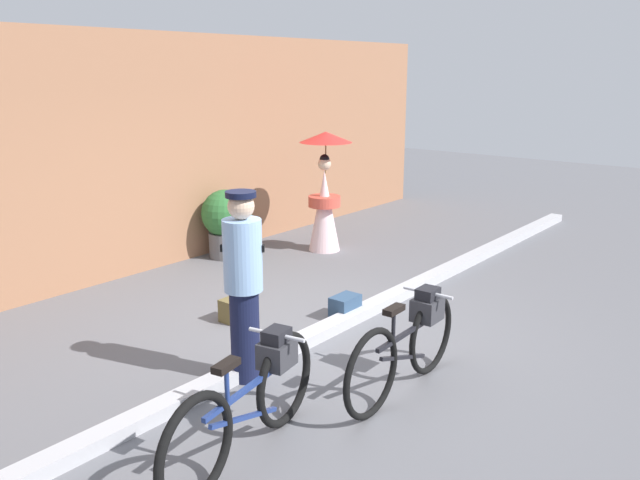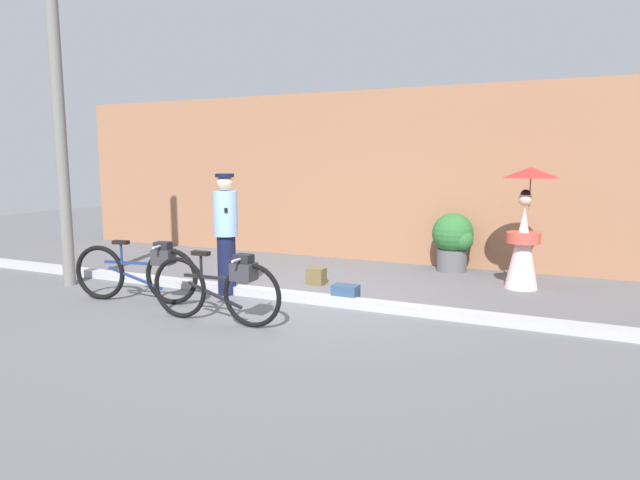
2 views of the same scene
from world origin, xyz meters
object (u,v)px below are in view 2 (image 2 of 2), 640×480
bicycle_far_side (140,270)px  utility_pole (60,127)px  backpack_on_pavement (316,276)px  backpack_spare (345,294)px  person_with_parasol (525,228)px  bicycle_near_officer (220,286)px  person_officer (226,230)px  potted_plant_by_door (454,239)px

bicycle_far_side → utility_pole: utility_pole is taller
backpack_on_pavement → bicycle_far_side: bearing=-130.8°
backpack_spare → person_with_parasol: bearing=43.4°
bicycle_near_officer → backpack_spare: 1.77m
bicycle_far_side → person_officer: bearing=47.3°
bicycle_far_side → potted_plant_by_door: (3.42, 3.90, 0.12)m
person_officer → person_with_parasol: size_ratio=0.95×
bicycle_near_officer → person_with_parasol: person_with_parasol is taller
bicycle_near_officer → bicycle_far_side: size_ratio=0.96×
bicycle_far_side → person_officer: (0.80, 0.87, 0.49)m
person_officer → person_with_parasol: 4.39m
person_with_parasol → backpack_spare: (-2.07, -1.96, -0.78)m
backpack_spare → utility_pole: 4.92m
person_officer → backpack_on_pavement: (0.90, 1.10, -0.79)m
backpack_on_pavement → backpack_spare: 1.25m
backpack_on_pavement → utility_pole: utility_pole is taller
person_officer → backpack_spare: size_ratio=5.07×
bicycle_near_officer → potted_plant_by_door: 4.65m
potted_plant_by_door → backpack_spare: bearing=-107.0°
potted_plant_by_door → backpack_on_pavement: 2.62m
bicycle_far_side → person_officer: size_ratio=1.06×
bicycle_far_side → person_officer: 1.28m
bicycle_near_officer → backpack_spare: bicycle_near_officer is taller
backpack_on_pavement → utility_pole: 4.43m
bicycle_far_side → backpack_spare: size_ratio=5.36×
bicycle_far_side → utility_pole: bearing=168.5°
bicycle_far_side → backpack_on_pavement: size_ratio=6.85×
potted_plant_by_door → utility_pole: bearing=-145.6°
person_officer → potted_plant_by_door: bearing=49.1°
backpack_on_pavement → potted_plant_by_door: bearing=48.2°
person_officer → bicycle_near_officer: bearing=-58.9°
utility_pole → bicycle_far_side: bearing=-11.5°
bicycle_near_officer → person_with_parasol: 4.60m
backpack_spare → potted_plant_by_door: bearing=73.0°
person_with_parasol → backpack_on_pavement: person_with_parasol is taller
bicycle_near_officer → utility_pole: bearing=167.8°
utility_pole → person_with_parasol: bearing=22.7°
person_officer → backpack_spare: (1.75, 0.19, -0.79)m
person_with_parasol → backpack_spare: size_ratio=5.34×
potted_plant_by_door → backpack_on_pavement: bearing=-131.8°
bicycle_far_side → person_officer: person_officer is taller
person_officer → person_with_parasol: person_with_parasol is taller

